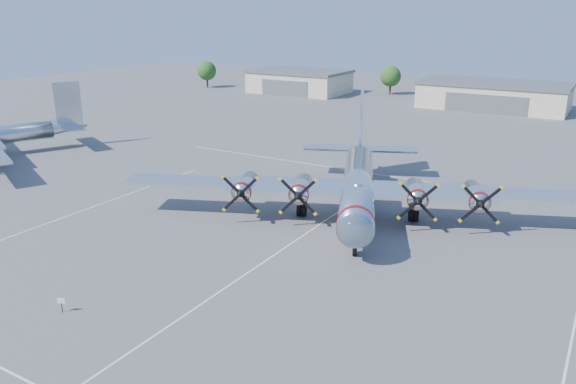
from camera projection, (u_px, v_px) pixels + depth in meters
The scene contains 8 objects.
ground at pixel (283, 249), 46.73m from camera, with size 260.00×260.00×0.00m, color #4F4F52.
parking_lines at pixel (272, 257), 45.29m from camera, with size 60.00×50.08×0.01m.
hangar_west at pixel (299, 81), 134.78m from camera, with size 22.60×14.60×5.40m.
hangar_center at pixel (494, 95), 112.93m from camera, with size 28.60×14.60×5.40m.
tree_far_west at pixel (207, 71), 143.21m from camera, with size 4.80×4.80×6.64m.
tree_west at pixel (391, 76), 131.17m from camera, with size 4.80×4.80×6.64m.
main_bomber_b29 at pixel (357, 211), 55.46m from camera, with size 44.85×30.68×9.92m, color white, non-canonical shape.
info_placard at pixel (61, 302), 36.73m from camera, with size 0.51×0.25×1.03m.
Camera 1 is at (22.28, -36.75, 18.95)m, focal length 35.00 mm.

